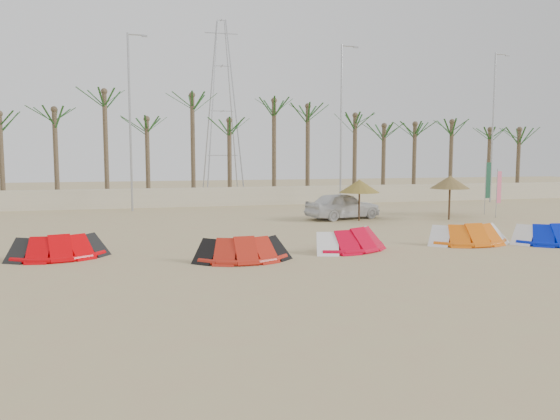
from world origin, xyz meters
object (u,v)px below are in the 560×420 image
object	(u,v)px
kite_red_right	(349,238)
kite_orange	(465,233)
parasol_left	(359,186)
parasol_right	(450,182)
kite_blue	(551,233)
car	(343,206)
parasol_mid	(450,182)
kite_red_left	(60,245)
kite_red_mid	(241,248)

from	to	relation	value
kite_red_right	kite_orange	bearing A→B (deg)	0.57
parasol_left	parasol_right	bearing A→B (deg)	11.70
kite_blue	parasol_left	xyz separation A→B (m)	(-4.56, 8.92, 1.46)
parasol_right	car	xyz separation A→B (m)	(-6.82, -0.23, -1.25)
kite_blue	parasol_mid	world-z (taller)	parasol_mid
kite_red_left	kite_red_mid	distance (m)	6.36
kite_red_mid	kite_red_right	xyz separation A→B (m)	(4.37, 1.09, 0.00)
kite_orange	kite_red_left	bearing A→B (deg)	176.78
kite_orange	parasol_right	distance (m)	10.74
kite_orange	car	bearing A→B (deg)	100.89
kite_blue	parasol_mid	bearing A→B (deg)	86.89
kite_red_right	kite_blue	xyz separation A→B (m)	(8.36, -0.84, -0.00)
parasol_left	kite_red_left	bearing A→B (deg)	-153.25
kite_orange	kite_red_mid	bearing A→B (deg)	-173.09
kite_red_right	parasol_left	xyz separation A→B (m)	(3.80, 8.08, 1.46)
parasol_right	car	bearing A→B (deg)	-178.07
kite_red_right	kite_orange	size ratio (longest dim) A/B	1.15
kite_red_mid	parasol_mid	distance (m)	15.72
parasol_right	kite_red_left	bearing A→B (deg)	-157.57
kite_red_right	kite_blue	distance (m)	8.40
kite_blue	car	xyz separation A→B (m)	(-5.08, 10.00, 0.32)
parasol_left	parasol_right	distance (m)	6.44
kite_red_left	parasol_right	distance (m)	22.25
kite_blue	parasol_right	distance (m)	10.49
parasol_mid	kite_red_left	bearing A→B (deg)	-161.56
kite_red_left	parasol_mid	distance (m)	20.32
kite_red_mid	kite_red_right	distance (m)	4.50
kite_red_mid	kite_blue	size ratio (longest dim) A/B	0.88
parasol_left	car	distance (m)	1.65
car	parasol_left	bearing A→B (deg)	-168.88
kite_red_left	car	xyz separation A→B (m)	(13.69, 8.24, 0.32)
kite_red_mid	parasol_left	size ratio (longest dim) A/B	1.45
kite_red_right	car	world-z (taller)	car
kite_blue	parasol_mid	distance (m)	8.34
parasol_mid	parasol_right	size ratio (longest dim) A/B	1.03
kite_blue	car	bearing A→B (deg)	116.93
kite_orange	parasol_left	distance (m)	8.25
kite_orange	parasol_mid	distance (m)	8.35
parasol_right	kite_red_right	bearing A→B (deg)	-137.12
kite_orange	parasol_right	world-z (taller)	parasol_right
kite_orange	parasol_left	bearing A→B (deg)	98.72
kite_red_right	kite_blue	bearing A→B (deg)	-5.74
kite_red_right	parasol_right	bearing A→B (deg)	42.88
kite_red_left	parasol_left	xyz separation A→B (m)	(14.21, 7.16, 1.46)
kite_blue	kite_red_mid	bearing A→B (deg)	-178.87
kite_red_right	parasol_right	distance (m)	13.88
kite_red_right	car	size ratio (longest dim) A/B	0.90
kite_red_right	kite_orange	distance (m)	5.03
parasol_left	car	size ratio (longest dim) A/B	0.52
kite_red_mid	kite_blue	xyz separation A→B (m)	(12.73, 0.25, 0.00)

